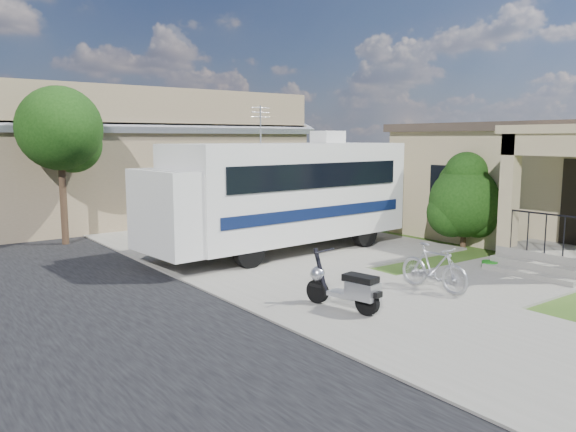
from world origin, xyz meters
TOP-DOWN VIEW (x-y plane):
  - ground at (0.00, 0.00)m, footprint 120.00×120.00m
  - sidewalk_slab at (-1.00, 10.00)m, footprint 4.00×80.00m
  - driveway_slab at (1.50, 4.50)m, footprint 7.00×6.00m
  - walk_slab at (3.00, -1.00)m, footprint 4.00×3.00m
  - house at (8.88, 1.43)m, footprint 9.47×7.80m
  - warehouse at (0.00, 13.97)m, footprint 12.50×8.40m
  - street_tree_a at (-3.70, 9.05)m, footprint 2.44×2.40m
  - motorhome at (0.61, 4.31)m, footprint 7.71×2.88m
  - shrub at (5.30, 1.88)m, footprint 2.22×2.12m
  - scooter at (-1.60, -0.74)m, footprint 0.67×1.57m
  - bicycle at (0.69, -0.81)m, footprint 0.54×1.59m
  - garden_hose at (3.44, -0.26)m, footprint 0.37×0.37m

SIDE VIEW (x-z plane):
  - ground at x=0.00m, z-range 0.00..0.00m
  - driveway_slab at x=1.50m, z-range 0.00..0.05m
  - walk_slab at x=3.00m, z-range 0.00..0.05m
  - sidewalk_slab at x=-1.00m, z-range 0.00..0.06m
  - garden_hose at x=3.44m, z-range 0.00..0.17m
  - scooter at x=-1.60m, z-range -0.05..0.99m
  - bicycle at x=0.69m, z-range 0.00..0.94m
  - shrub at x=5.30m, z-range 0.03..2.75m
  - motorhome at x=0.61m, z-range -0.27..3.60m
  - house at x=8.88m, z-range 0.00..3.55m
  - warehouse at x=0.00m, z-range -0.53..4.51m
  - street_tree_a at x=-3.70m, z-range 0.96..5.54m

